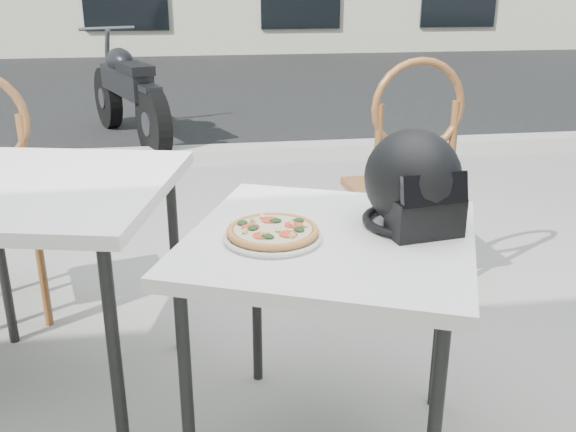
{
  "coord_description": "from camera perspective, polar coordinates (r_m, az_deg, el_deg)",
  "views": [
    {
      "loc": [
        -0.53,
        -2.24,
        1.44
      ],
      "look_at": [
        -0.28,
        -0.55,
        0.81
      ],
      "focal_mm": 40.0,
      "sensor_mm": 36.0,
      "label": 1
    }
  ],
  "objects": [
    {
      "name": "ground",
      "position": [
        2.71,
        4.18,
        -11.74
      ],
      "size": [
        80.0,
        80.0,
        0.0
      ],
      "primitive_type": "plane",
      "color": "gray",
      "rests_on": "ground"
    },
    {
      "name": "street_asphalt",
      "position": [
        9.37,
        -5.26,
        11.41
      ],
      "size": [
        30.0,
        8.0,
        0.0
      ],
      "primitive_type": "cube",
      "color": "black",
      "rests_on": "ground"
    },
    {
      "name": "curb",
      "position": [
        5.44,
        -2.65,
        5.63
      ],
      "size": [
        30.0,
        0.25,
        0.12
      ],
      "primitive_type": "cube",
      "color": "#A8A69D",
      "rests_on": "ground"
    },
    {
      "name": "cafe_table_main",
      "position": [
        1.86,
        3.81,
        -3.56
      ],
      "size": [
        1.04,
        1.04,
        0.76
      ],
      "rotation": [
        0.0,
        0.0,
        -0.4
      ],
      "color": "white",
      "rests_on": "ground"
    },
    {
      "name": "plate",
      "position": [
        1.79,
        -1.35,
        -1.88
      ],
      "size": [
        0.36,
        0.36,
        0.02
      ],
      "rotation": [
        0.0,
        0.0,
        0.39
      ],
      "color": "silver",
      "rests_on": "cafe_table_main"
    },
    {
      "name": "pizza",
      "position": [
        1.78,
        -1.35,
        -1.3
      ],
      "size": [
        0.28,
        0.28,
        0.03
      ],
      "rotation": [
        0.0,
        0.0,
        0.08
      ],
      "color": "#CC8A4A",
      "rests_on": "plate"
    },
    {
      "name": "helmet",
      "position": [
        1.88,
        11.1,
        2.75
      ],
      "size": [
        0.32,
        0.33,
        0.29
      ],
      "rotation": [
        0.0,
        0.0,
        0.16
      ],
      "color": "black",
      "rests_on": "cafe_table_main"
    },
    {
      "name": "cafe_chair_main",
      "position": [
        3.0,
        10.37,
        4.35
      ],
      "size": [
        0.46,
        0.46,
        1.13
      ],
      "rotation": [
        0.0,
        0.0,
        3.2
      ],
      "color": "brown",
      "rests_on": "ground"
    },
    {
      "name": "cafe_table_side",
      "position": [
        2.25,
        -21.6,
        1.02
      ],
      "size": [
        1.04,
        1.04,
        0.82
      ],
      "rotation": [
        0.0,
        0.0,
        -0.23
      ],
      "color": "white",
      "rests_on": "ground"
    },
    {
      "name": "motorcycle",
      "position": [
        6.18,
        -14.11,
        10.47
      ],
      "size": [
        0.86,
        1.94,
        1.01
      ],
      "rotation": [
        0.0,
        0.0,
        0.37
      ],
      "color": "black",
      "rests_on": "street_asphalt"
    }
  ]
}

